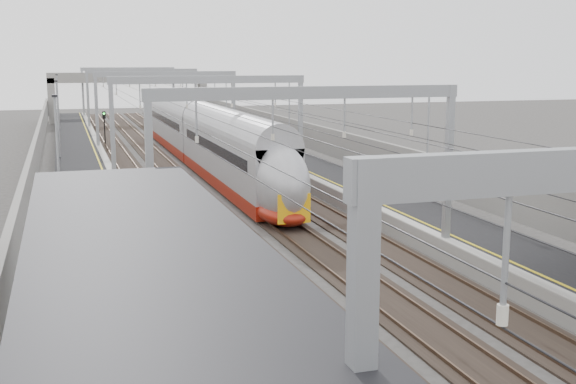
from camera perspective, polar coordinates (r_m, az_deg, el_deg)
platform_left at (r=50.66m, az=-15.68°, el=0.78°), size 4.00×120.00×1.00m
platform_right at (r=53.53m, az=1.69°, el=1.67°), size 4.00×120.00×1.00m
tracks at (r=51.57m, az=-6.74°, el=0.76°), size 11.40×140.00×0.20m
overhead_line at (r=57.42m, az=-8.12°, el=7.82°), size 13.00×140.00×6.60m
canopy_left at (r=8.82m, az=-7.47°, el=-13.28°), size 4.40×30.00×4.24m
overbridge at (r=105.45m, az=-12.47°, el=8.35°), size 22.00×2.20×6.90m
wall_left at (r=50.51m, az=-19.36°, el=1.82°), size 0.30×120.00×3.20m
wall_right at (r=54.50m, az=4.88°, el=2.96°), size 0.30×120.00×3.20m
train at (r=57.84m, az=-6.52°, el=3.85°), size 2.70×49.24×4.27m
signal_green at (r=76.17m, az=-14.32°, el=5.40°), size 0.32×0.32×3.48m
signal_red_near at (r=70.74m, az=-7.18°, el=5.28°), size 0.32×0.32×3.48m
signal_red_far at (r=81.47m, az=-6.99°, el=5.95°), size 0.32×0.32×3.48m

